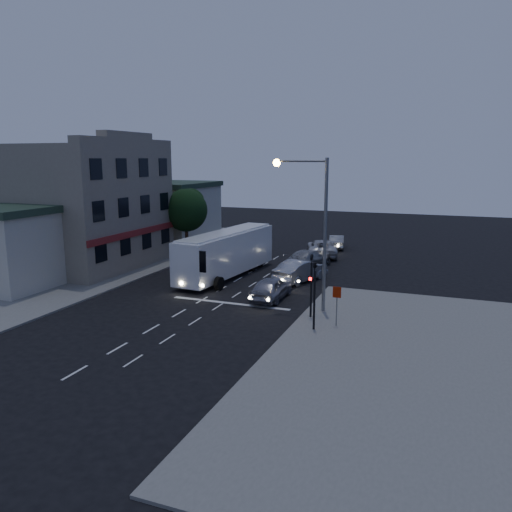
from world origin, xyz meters
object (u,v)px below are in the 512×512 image
at_px(car_sedan_c, 322,248).
at_px(car_extra, 337,242).
at_px(traffic_signal_side, 315,287).
at_px(car_suv, 271,288).
at_px(car_sedan_b, 308,259).
at_px(car_sedan_a, 301,271).
at_px(regulatory_sign, 337,300).
at_px(streetlight, 314,217).
at_px(traffic_signal_main, 311,278).
at_px(street_tree, 186,208).
at_px(tour_bus, 227,252).

xyz_separation_m(car_sedan_c, car_extra, (0.43, 4.64, -0.10)).
xyz_separation_m(car_extra, traffic_signal_side, (4.09, -25.14, 1.74)).
bearing_deg(car_suv, car_sedan_b, -88.79).
relative_size(car_sedan_a, traffic_signal_side, 1.21).
height_order(car_sedan_a, regulatory_sign, regulatory_sign).
bearing_deg(streetlight, car_sedan_b, 106.33).
bearing_deg(car_suv, regulatory_sign, 142.04).
height_order(traffic_signal_main, streetlight, streetlight).
bearing_deg(car_sedan_c, street_tree, 3.22).
height_order(car_suv, traffic_signal_main, traffic_signal_main).
bearing_deg(traffic_signal_main, car_suv, 138.97).
bearing_deg(car_suv, car_sedan_c, -88.68).
xyz_separation_m(tour_bus, traffic_signal_main, (8.83, -7.92, 0.50)).
relative_size(car_extra, traffic_signal_side, 1.00).
height_order(regulatory_sign, streetlight, streetlight).
height_order(car_suv, traffic_signal_side, traffic_signal_side).
bearing_deg(car_sedan_b, car_sedan_c, -76.46).
xyz_separation_m(car_suv, car_sedan_b, (-0.21, 10.10, 0.02)).
bearing_deg(streetlight, car_suv, 153.56).
height_order(tour_bus, car_suv, tour_bus).
bearing_deg(car_suv, traffic_signal_main, 138.98).
relative_size(tour_bus, car_sedan_b, 2.20).
bearing_deg(car_sedan_a, car_suv, 104.18).
height_order(car_sedan_b, traffic_signal_side, traffic_signal_side).
bearing_deg(streetlight, car_sedan_a, 111.40).
relative_size(traffic_signal_main, regulatory_sign, 1.86).
relative_size(tour_bus, street_tree, 1.89).
bearing_deg(traffic_signal_main, car_sedan_b, 105.68).
xyz_separation_m(car_sedan_a, traffic_signal_main, (3.00, -8.44, 1.60)).
bearing_deg(regulatory_sign, street_tree, 138.92).
bearing_deg(streetlight, regulatory_sign, -51.25).
distance_m(traffic_signal_main, streetlight, 3.61).
distance_m(car_sedan_b, traffic_signal_main, 13.73).
bearing_deg(traffic_signal_side, car_suv, 129.85).
xyz_separation_m(car_sedan_c, streetlight, (3.57, -17.09, 4.95)).
distance_m(traffic_signal_main, street_tree, 21.38).
distance_m(tour_bus, car_suv, 7.35).
height_order(car_extra, traffic_signal_main, traffic_signal_main).
xyz_separation_m(traffic_signal_side, street_tree, (-16.51, 16.22, 2.08)).
height_order(tour_bus, streetlight, streetlight).
xyz_separation_m(tour_bus, streetlight, (8.57, -6.50, 3.82)).
distance_m(car_extra, street_tree, 15.75).
distance_m(car_sedan_a, car_extra, 14.73).
height_order(traffic_signal_side, streetlight, streetlight).
relative_size(regulatory_sign, street_tree, 0.35).
bearing_deg(car_suv, streetlight, 153.57).
xyz_separation_m(tour_bus, car_suv, (5.35, -4.90, -1.16)).
relative_size(tour_bus, car_extra, 2.85).
distance_m(traffic_signal_main, regulatory_sign, 2.14).
bearing_deg(regulatory_sign, traffic_signal_side, -136.08).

